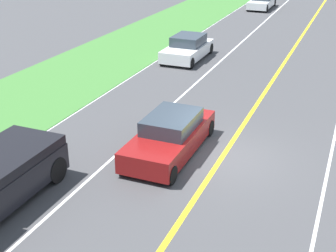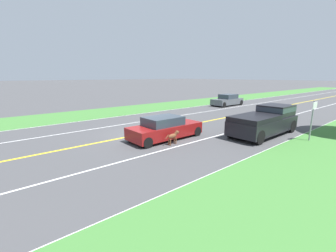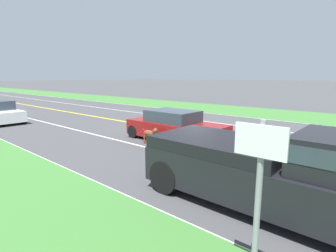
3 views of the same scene
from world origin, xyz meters
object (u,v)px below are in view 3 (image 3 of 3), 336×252
pickup_truck (280,170)px  street_sign (258,189)px  ego_car (175,127)px  dog (150,133)px

pickup_truck → street_sign: 2.62m
ego_car → dog: bearing=-17.3°
dog → street_sign: street_sign is taller
dog → pickup_truck: bearing=67.5°
ego_car → dog: 1.28m
ego_car → street_sign: street_sign is taller
pickup_truck → dog: bearing=-110.2°
ego_car → dog: size_ratio=4.34×
pickup_truck → street_sign: (2.50, 0.51, 0.56)m
pickup_truck → ego_car: bearing=-121.2°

